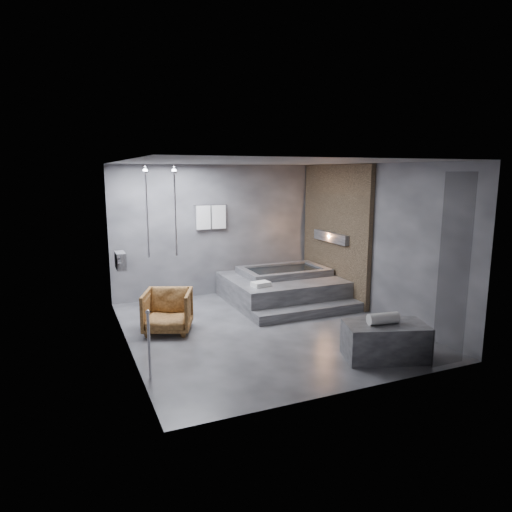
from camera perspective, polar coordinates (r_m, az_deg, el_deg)
name	(u,v)px	position (r m, az deg, el deg)	size (l,w,h in m)	color
room	(279,225)	(7.91, 2.93, 3.83)	(5.00, 5.04, 2.82)	#303033
tub_deck	(281,289)	(9.54, 3.20, -4.08)	(2.20, 2.00, 0.50)	#363638
tub_step	(310,312)	(8.58, 6.71, -6.92)	(2.20, 0.36, 0.18)	#363638
concrete_bench	(385,341)	(6.90, 15.85, -10.19)	(1.15, 0.63, 0.52)	#2F2F31
driftwood_chair	(168,311)	(7.80, -10.98, -6.78)	(0.76, 0.78, 0.71)	#492C12
rolled_towel	(383,318)	(6.76, 15.62, -7.53)	(0.16, 0.16, 0.46)	silver
deck_towel	(261,284)	(8.68, 0.61, -3.53)	(0.33, 0.24, 0.09)	silver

